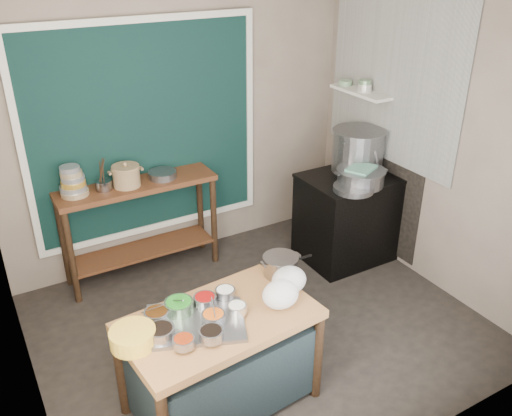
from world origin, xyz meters
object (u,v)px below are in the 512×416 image
back_counter (141,229)px  steamer (361,177)px  ceramic_crock (126,177)px  stock_pot (358,150)px  utensil_cup (104,185)px  saucepan (280,266)px  stove_block (348,218)px  prep_table (221,362)px  condiment_tray (195,323)px  yellow_basin (133,337)px

back_counter → steamer: (1.85, -0.91, 0.48)m
back_counter → ceramic_crock: bearing=-168.3°
stock_pot → utensil_cup: bearing=164.9°
saucepan → stove_block: bearing=36.1°
stock_pot → steamer: size_ratio=1.14×
prep_table → steamer: bearing=20.8°
prep_table → stock_pot: stock_pot is taller
prep_table → condiment_tray: condiment_tray is taller
yellow_basin → utensil_cup: bearing=78.6°
yellow_basin → stock_pot: (2.70, 1.23, 0.28)m
back_counter → steamer: 2.12m
ceramic_crock → steamer: ceramic_crock is taller
yellow_basin → utensil_cup: size_ratio=1.91×
condiment_tray → steamer: 2.33m
stove_block → condiment_tray: stove_block is taller
ceramic_crock → stock_pot: 2.21m
yellow_basin → stock_pot: 2.98m
back_counter → steamer: bearing=-26.3°
prep_table → saucepan: 0.79m
prep_table → steamer: (1.95, 0.96, 0.58)m
ceramic_crock → stove_block: bearing=-19.7°
utensil_cup → steamer: 2.33m
stove_block → ceramic_crock: 2.20m
saucepan → back_counter: bearing=109.7°
stove_block → steamer: (-0.05, -0.18, 0.53)m
prep_table → ceramic_crock: bearing=84.1°
saucepan → stock_pot: bearing=36.4°
yellow_basin → steamer: (2.51, 0.94, 0.15)m
saucepan → stock_pot: size_ratio=0.50×
stove_block → stock_pot: size_ratio=1.69×
prep_table → stock_pot: (2.14, 1.25, 0.71)m
prep_table → steamer: 2.25m
condiment_tray → steamer: size_ratio=1.32×
back_counter → utensil_cup: utensil_cup is taller
saucepan → steamer: bearing=31.4°
stove_block → steamer: size_ratio=1.93×
stove_block → ceramic_crock: ceramic_crock is taller
ceramic_crock → stock_pot: (2.12, -0.61, 0.05)m
prep_table → utensil_cup: bearing=90.3°
stove_block → yellow_basin: yellow_basin is taller
prep_table → back_counter: size_ratio=0.86×
stove_block → condiment_tray: size_ratio=1.46×
prep_table → stove_block: (2.00, 1.14, 0.05)m
prep_table → back_counter: (0.10, 1.87, 0.10)m
yellow_basin → steamer: steamer is taller
ceramic_crock → prep_table: bearing=-90.4°
back_counter → stock_pot: 2.22m
condiment_tray → saucepan: saucepan is taller
back_counter → yellow_basin: 2.00m
back_counter → stock_pot: bearing=-17.1°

